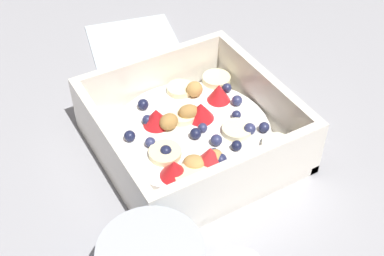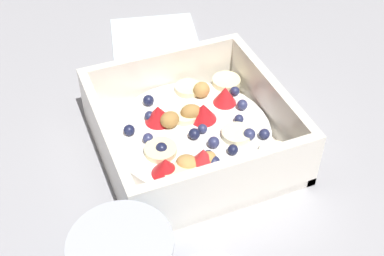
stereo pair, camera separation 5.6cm
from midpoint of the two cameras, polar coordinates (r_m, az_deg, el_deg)
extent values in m
plane|color=#9E9EA3|center=(0.56, -2.70, -3.79)|extent=(2.40, 2.40, 0.00)
cube|color=white|center=(0.57, -2.77, -1.97)|extent=(0.20, 0.20, 0.01)
cube|color=white|center=(0.59, 5.15, 3.22)|extent=(0.20, 0.01, 0.07)
cube|color=white|center=(0.53, -11.80, -3.20)|extent=(0.20, 0.01, 0.07)
cube|color=white|center=(0.50, 2.14, -6.13)|extent=(0.01, 0.18, 0.07)
cube|color=white|center=(0.62, -6.89, 5.23)|extent=(0.01, 0.18, 0.07)
cylinder|color=white|center=(0.56, -2.82, -1.04)|extent=(0.17, 0.17, 0.02)
cylinder|color=#F4EAB7|center=(0.55, 2.10, -0.34)|extent=(0.05, 0.05, 0.01)
cylinder|color=#F4EAB7|center=(0.57, -3.86, 1.27)|extent=(0.04, 0.04, 0.01)
cylinder|color=beige|center=(0.53, -5.93, -2.94)|extent=(0.04, 0.04, 0.01)
cylinder|color=beige|center=(0.51, -3.11, -5.56)|extent=(0.04, 0.04, 0.01)
cylinder|color=#F7EFC6|center=(0.54, 6.39, -1.98)|extent=(0.04, 0.04, 0.01)
cylinder|color=beige|center=(0.62, 0.14, 5.30)|extent=(0.05, 0.05, 0.01)
cylinder|color=beige|center=(0.61, -3.96, 4.18)|extent=(0.04, 0.04, 0.01)
cone|color=red|center=(0.51, -1.04, -3.25)|extent=(0.04, 0.04, 0.02)
cone|color=red|center=(0.56, -6.78, 1.08)|extent=(0.04, 0.04, 0.02)
cone|color=red|center=(0.59, 0.28, 3.81)|extent=(0.03, 0.03, 0.02)
cone|color=red|center=(0.57, -1.84, 1.77)|extent=(0.04, 0.04, 0.02)
cone|color=red|center=(0.51, -5.10, -4.60)|extent=(0.04, 0.04, 0.02)
sphere|color=#191E3D|center=(0.53, -5.77, -2.83)|extent=(0.01, 0.01, 0.01)
sphere|color=#23284C|center=(0.57, 2.14, 1.32)|extent=(0.01, 0.01, 0.01)
sphere|color=#23284C|center=(0.61, 1.24, 4.32)|extent=(0.01, 0.01, 0.01)
sphere|color=navy|center=(0.54, -7.53, -1.71)|extent=(0.01, 0.01, 0.01)
sphere|color=#191E3D|center=(0.53, 1.97, -2.08)|extent=(0.01, 0.01, 0.01)
sphere|color=#23284C|center=(0.57, -7.73, 0.77)|extent=(0.01, 0.01, 0.01)
sphere|color=navy|center=(0.53, -0.61, -2.95)|extent=(0.01, 0.01, 0.01)
sphere|color=#23284C|center=(0.56, 5.11, -0.05)|extent=(0.01, 0.01, 0.01)
sphere|color=#191E3D|center=(0.59, -8.10, 2.47)|extent=(0.01, 0.01, 0.01)
sphere|color=navy|center=(0.55, 3.51, -0.23)|extent=(0.01, 0.01, 0.01)
sphere|color=navy|center=(0.54, -0.23, -1.48)|extent=(0.01, 0.01, 0.01)
sphere|color=navy|center=(0.59, 2.28, 2.91)|extent=(0.01, 0.01, 0.01)
sphere|color=#191E3D|center=(0.55, -2.50, -0.75)|extent=(0.01, 0.01, 0.01)
sphere|color=#23284C|center=(0.52, 0.11, -3.63)|extent=(0.01, 0.01, 0.01)
sphere|color=navy|center=(0.55, -1.69, -0.10)|extent=(0.01, 0.01, 0.01)
sphere|color=#191E3D|center=(0.55, -9.74, -1.00)|extent=(0.01, 0.01, 0.01)
ellipsoid|color=#AD7F42|center=(0.56, -5.42, 0.56)|extent=(0.02, 0.02, 0.02)
ellipsoid|color=tan|center=(0.60, -2.39, 4.17)|extent=(0.02, 0.02, 0.02)
ellipsoid|color=tan|center=(0.52, -2.82, -3.94)|extent=(0.03, 0.03, 0.01)
ellipsoid|color=#AD7F42|center=(0.57, -3.17, 1.61)|extent=(0.02, 0.03, 0.02)
ellipsoid|color=tan|center=(0.52, -0.55, -3.33)|extent=(0.02, 0.02, 0.02)
cylinder|color=#B7BCC6|center=(0.42, -8.57, -13.33)|extent=(0.09, 0.09, 0.00)
cube|color=silver|center=(0.74, -8.58, 9.30)|extent=(0.14, 0.14, 0.01)
camera|label=1|loc=(0.03, -92.87, -2.65)|focal=48.60mm
camera|label=2|loc=(0.03, 87.13, 2.65)|focal=48.60mm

